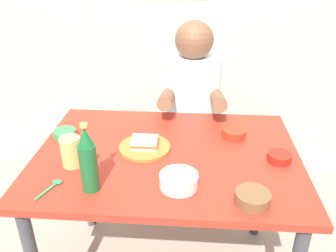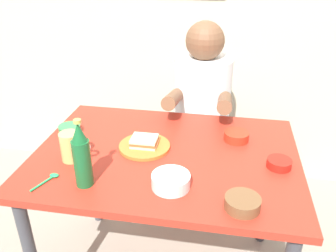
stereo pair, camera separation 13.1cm
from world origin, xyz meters
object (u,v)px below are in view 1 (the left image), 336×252
at_px(stool, 190,154).
at_px(plate_orange, 145,147).
at_px(sandwich, 145,142).
at_px(dining_table, 167,171).
at_px(person_seated, 192,93).
at_px(beer_bottle, 88,161).
at_px(beer_mug, 72,152).
at_px(rice_bowl_white, 179,180).

height_order(stool, plate_orange, plate_orange).
bearing_deg(sandwich, stool, 72.20).
distance_m(dining_table, plate_orange, 0.14).
relative_size(stool, person_seated, 0.63).
distance_m(stool, beer_bottle, 1.09).
relative_size(dining_table, beer_mug, 8.73).
relative_size(beer_bottle, rice_bowl_white, 1.87).
height_order(dining_table, plate_orange, plate_orange).
bearing_deg(beer_mug, person_seated, 57.96).
height_order(person_seated, sandwich, person_seated).
distance_m(person_seated, plate_orange, 0.63).
bearing_deg(beer_bottle, person_seated, 68.50).
bearing_deg(plate_orange, person_seated, 71.89).
height_order(stool, beer_mug, beer_mug).
xyz_separation_m(plate_orange, sandwich, (0.00, 0.00, 0.02)).
relative_size(sandwich, beer_mug, 0.87).
height_order(stool, sandwich, sandwich).
bearing_deg(dining_table, beer_mug, -161.95).
bearing_deg(stool, beer_bottle, -111.25).
bearing_deg(dining_table, beer_bottle, -133.31).
xyz_separation_m(plate_orange, beer_bottle, (-0.15, -0.29, 0.11)).
bearing_deg(person_seated, dining_table, -98.95).
distance_m(sandwich, beer_bottle, 0.34).
distance_m(stool, beer_mug, 0.99).
bearing_deg(plate_orange, beer_mug, -152.14).
bearing_deg(plate_orange, sandwich, 14.04).
bearing_deg(stool, rice_bowl_white, -92.52).
height_order(beer_mug, rice_bowl_white, beer_mug).
distance_m(sandwich, rice_bowl_white, 0.30).
height_order(beer_mug, beer_bottle, beer_bottle).
relative_size(stool, sandwich, 4.09).
relative_size(person_seated, beer_bottle, 2.75).
bearing_deg(beer_bottle, dining_table, 46.69).
distance_m(stool, plate_orange, 0.75).
bearing_deg(beer_mug, plate_orange, 27.86).
bearing_deg(rice_bowl_white, stool, 87.48).
bearing_deg(dining_table, sandwich, 167.19).
xyz_separation_m(sandwich, rice_bowl_white, (0.16, -0.25, -0.00)).
relative_size(plate_orange, beer_mug, 1.75).
bearing_deg(beer_bottle, sandwich, 61.99).
xyz_separation_m(plate_orange, rice_bowl_white, (0.16, -0.25, 0.02)).
relative_size(dining_table, stool, 2.44).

